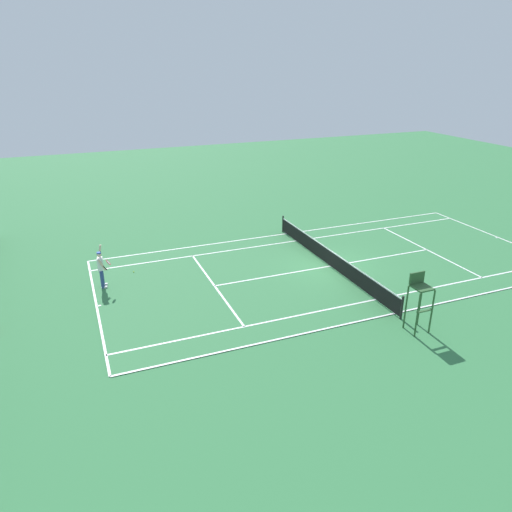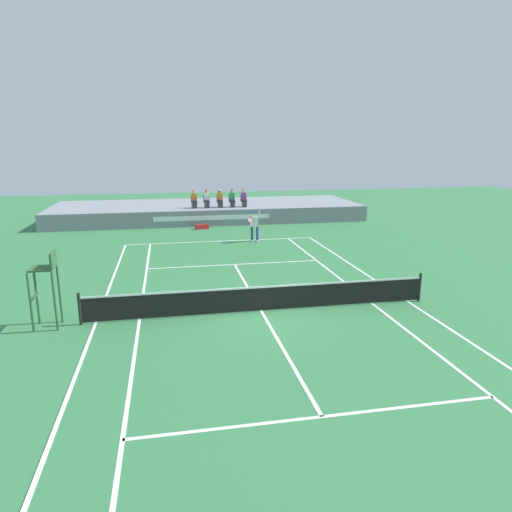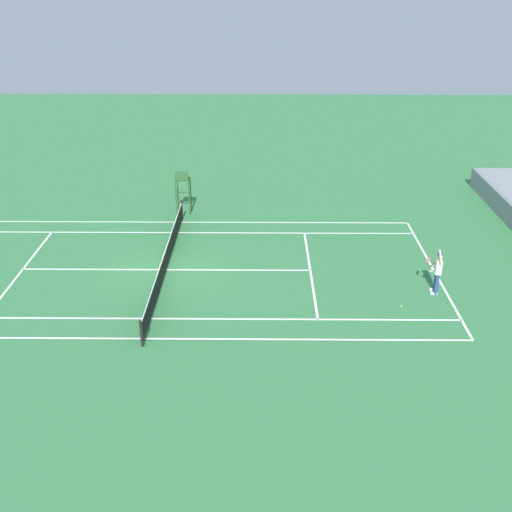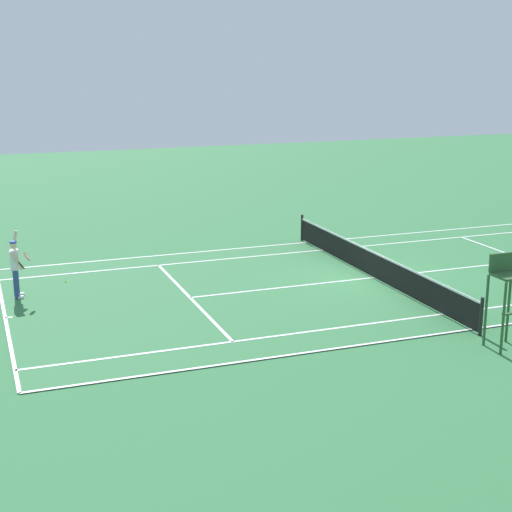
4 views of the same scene
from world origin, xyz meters
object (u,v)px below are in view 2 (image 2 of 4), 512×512
(tennis_ball, at_px, (280,246))
(equipment_bag, at_px, (202,227))
(spectator_seated_2, at_px, (220,199))
(tennis_player, at_px, (255,225))
(spectator_seated_3, at_px, (232,199))
(spectator_seated_4, at_px, (244,198))
(spectator_seated_0, at_px, (194,200))
(spectator_seated_1, at_px, (207,199))
(umpire_chair, at_px, (46,280))

(tennis_ball, relative_size, equipment_bag, 0.07)
(spectator_seated_2, bearing_deg, tennis_ball, -74.69)
(tennis_player, distance_m, equipment_bag, 5.55)
(spectator_seated_3, bearing_deg, spectator_seated_4, 0.00)
(spectator_seated_4, height_order, tennis_ball, spectator_seated_4)
(spectator_seated_0, bearing_deg, spectator_seated_1, 0.00)
(spectator_seated_4, distance_m, tennis_ball, 8.88)
(spectator_seated_0, bearing_deg, spectator_seated_4, 0.00)
(equipment_bag, bearing_deg, spectator_seated_0, 98.47)
(spectator_seated_1, xyz_separation_m, spectator_seated_4, (2.73, 0.00, 0.00))
(spectator_seated_1, relative_size, umpire_chair, 0.52)
(tennis_ball, bearing_deg, spectator_seated_0, 116.02)
(spectator_seated_2, bearing_deg, spectator_seated_1, 180.00)
(tennis_ball, bearing_deg, spectator_seated_3, 99.72)
(equipment_bag, bearing_deg, spectator_seated_1, 76.57)
(spectator_seated_0, bearing_deg, spectator_seated_2, 0.00)
(tennis_ball, xyz_separation_m, umpire_chair, (-9.96, -9.80, 1.52))
(spectator_seated_2, bearing_deg, spectator_seated_3, 0.00)
(spectator_seated_4, xyz_separation_m, tennis_ball, (0.61, -8.69, -1.71))
(tennis_ball, bearing_deg, spectator_seated_4, 94.03)
(spectator_seated_1, bearing_deg, spectator_seated_3, 0.00)
(equipment_bag, bearing_deg, spectator_seated_2, 56.83)
(spectator_seated_4, height_order, equipment_bag, spectator_seated_4)
(spectator_seated_3, relative_size, spectator_seated_4, 1.00)
(umpire_chair, relative_size, equipment_bag, 2.59)
(spectator_seated_2, distance_m, spectator_seated_3, 0.89)
(tennis_player, xyz_separation_m, umpire_chair, (-8.79, -11.40, 0.56))
(spectator_seated_0, relative_size, spectator_seated_3, 1.00)
(spectator_seated_4, relative_size, tennis_player, 0.61)
(spectator_seated_0, xyz_separation_m, spectator_seated_2, (1.86, 0.00, 0.00))
(spectator_seated_0, relative_size, umpire_chair, 0.52)
(spectator_seated_2, bearing_deg, umpire_chair, -112.29)
(spectator_seated_0, relative_size, tennis_ball, 18.60)
(spectator_seated_1, xyz_separation_m, tennis_ball, (3.34, -8.69, -1.71))
(tennis_player, relative_size, tennis_ball, 30.63)
(spectator_seated_2, relative_size, spectator_seated_4, 1.00)
(spectator_seated_0, bearing_deg, tennis_player, -66.57)
(spectator_seated_2, xyz_separation_m, spectator_seated_4, (1.77, 0.00, 0.00))
(spectator_seated_1, bearing_deg, umpire_chair, -109.68)
(spectator_seated_2, distance_m, spectator_seated_4, 1.77)
(tennis_player, bearing_deg, spectator_seated_4, 85.49)
(spectator_seated_0, xyz_separation_m, spectator_seated_1, (0.90, 0.00, 0.00))
(umpire_chair, distance_m, equipment_bag, 17.32)
(spectator_seated_0, xyz_separation_m, tennis_ball, (4.24, -8.69, -1.71))
(spectator_seated_4, xyz_separation_m, equipment_bag, (-3.29, -2.32, -1.58))
(spectator_seated_1, relative_size, spectator_seated_4, 1.00)
(spectator_seated_2, bearing_deg, spectator_seated_4, 0.00)
(spectator_seated_0, bearing_deg, spectator_seated_3, 0.00)
(equipment_bag, bearing_deg, spectator_seated_4, 35.26)
(spectator_seated_2, xyz_separation_m, umpire_chair, (-7.58, -18.49, -0.18))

